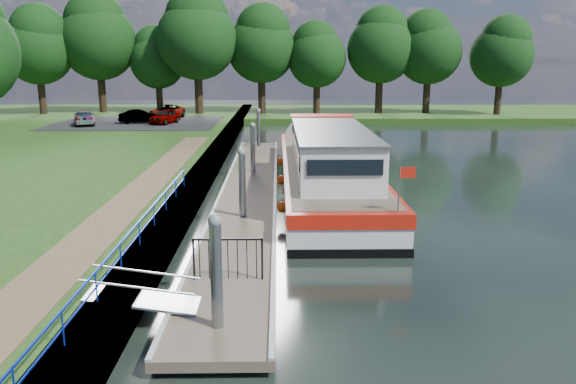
{
  "coord_description": "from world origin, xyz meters",
  "views": [
    {
      "loc": [
        1.34,
        -11.81,
        6.04
      ],
      "look_at": [
        1.69,
        8.15,
        1.4
      ],
      "focal_mm": 35.0,
      "sensor_mm": 36.0,
      "label": 1
    }
  ],
  "objects_px": {
    "barge": "(324,165)",
    "car_c": "(84,118)",
    "car_a": "(165,116)",
    "car_d": "(167,112)",
    "car_b": "(140,116)",
    "pontoon": "(249,194)"
  },
  "relations": [
    {
      "from": "car_b",
      "to": "car_d",
      "type": "height_order",
      "value": "car_d"
    },
    {
      "from": "pontoon",
      "to": "car_b",
      "type": "relative_size",
      "value": 8.57
    },
    {
      "from": "pontoon",
      "to": "car_c",
      "type": "height_order",
      "value": "car_c"
    },
    {
      "from": "car_a",
      "to": "car_c",
      "type": "distance_m",
      "value": 6.65
    },
    {
      "from": "pontoon",
      "to": "car_a",
      "type": "bearing_deg",
      "value": 109.43
    },
    {
      "from": "barge",
      "to": "car_d",
      "type": "relative_size",
      "value": 4.54
    },
    {
      "from": "barge",
      "to": "car_a",
      "type": "distance_m",
      "value": 24.74
    },
    {
      "from": "car_c",
      "to": "barge",
      "type": "bearing_deg",
      "value": 113.37
    },
    {
      "from": "car_a",
      "to": "car_b",
      "type": "xyz_separation_m",
      "value": [
        -2.26,
        0.39,
        -0.05
      ]
    },
    {
      "from": "car_a",
      "to": "car_b",
      "type": "distance_m",
      "value": 2.3
    },
    {
      "from": "car_a",
      "to": "car_d",
      "type": "distance_m",
      "value": 4.21
    },
    {
      "from": "car_b",
      "to": "car_d",
      "type": "distance_m",
      "value": 4.1
    },
    {
      "from": "pontoon",
      "to": "car_c",
      "type": "bearing_deg",
      "value": 123.14
    },
    {
      "from": "car_a",
      "to": "car_c",
      "type": "bearing_deg",
      "value": -155.73
    },
    {
      "from": "barge",
      "to": "car_c",
      "type": "distance_m",
      "value": 27.86
    },
    {
      "from": "car_c",
      "to": "car_d",
      "type": "height_order",
      "value": "car_d"
    },
    {
      "from": "barge",
      "to": "car_d",
      "type": "xyz_separation_m",
      "value": [
        -12.68,
        25.78,
        0.39
      ]
    },
    {
      "from": "barge",
      "to": "car_c",
      "type": "xyz_separation_m",
      "value": [
        -18.62,
        20.73,
        0.35
      ]
    },
    {
      "from": "barge",
      "to": "car_b",
      "type": "height_order",
      "value": "barge"
    },
    {
      "from": "car_a",
      "to": "car_d",
      "type": "bearing_deg",
      "value": 115.48
    },
    {
      "from": "barge",
      "to": "car_a",
      "type": "xyz_separation_m",
      "value": [
        -12.03,
        21.62,
        0.37
      ]
    },
    {
      "from": "barge",
      "to": "car_b",
      "type": "distance_m",
      "value": 26.25
    }
  ]
}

